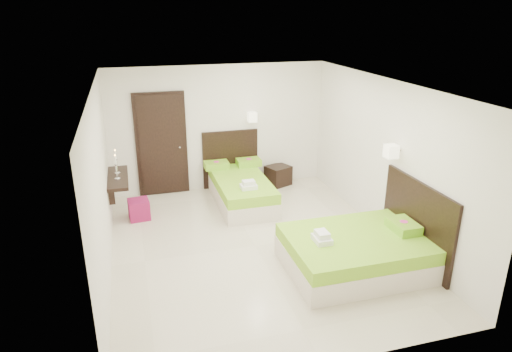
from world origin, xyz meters
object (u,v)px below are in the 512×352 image
object	(u,v)px
nightstand	(278,175)
ottoman	(139,209)
bed_single	(241,187)
bed_double	(360,250)

from	to	relation	value
nightstand	ottoman	xyz separation A→B (m)	(-3.00, -0.94, -0.03)
bed_single	nightstand	world-z (taller)	bed_single
bed_single	ottoman	distance (m)	2.01
bed_double	ottoman	bearing A→B (deg)	139.40
bed_single	ottoman	world-z (taller)	bed_single
bed_double	nightstand	world-z (taller)	bed_double
bed_single	nightstand	distance (m)	1.22
nightstand	ottoman	bearing A→B (deg)	175.04
bed_double	nightstand	distance (m)	3.58
bed_double	ottoman	world-z (taller)	bed_double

